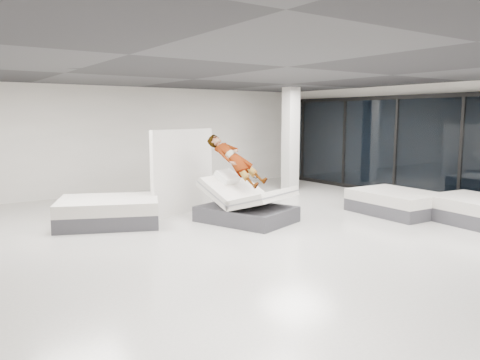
{
  "coord_description": "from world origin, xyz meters",
  "views": [
    {
      "loc": [
        -5.64,
        -6.63,
        2.31
      ],
      "look_at": [
        -0.16,
        1.28,
        1.0
      ],
      "focal_mm": 35.0,
      "sensor_mm": 36.0,
      "label": 1
    }
  ],
  "objects_px": {
    "flat_bed_right_far": "(396,202)",
    "remote": "(254,177)",
    "person": "(235,168)",
    "hero_bed": "(247,205)",
    "flat_bed_left_far": "(109,212)",
    "column": "(290,139)",
    "divider_panel": "(183,171)"
  },
  "relations": [
    {
      "from": "flat_bed_left_far",
      "to": "column",
      "type": "bearing_deg",
      "value": 12.68
    },
    {
      "from": "person",
      "to": "flat_bed_right_far",
      "type": "xyz_separation_m",
      "value": [
        3.53,
        -1.63,
        -0.9
      ]
    },
    {
      "from": "divider_panel",
      "to": "column",
      "type": "height_order",
      "value": "column"
    },
    {
      "from": "remote",
      "to": "hero_bed",
      "type": "bearing_deg",
      "value": 168.62
    },
    {
      "from": "remote",
      "to": "column",
      "type": "distance_m",
      "value": 4.57
    },
    {
      "from": "flat_bed_right_far",
      "to": "hero_bed",
      "type": "bearing_deg",
      "value": 158.61
    },
    {
      "from": "hero_bed",
      "to": "column",
      "type": "bearing_deg",
      "value": 37.58
    },
    {
      "from": "hero_bed",
      "to": "divider_panel",
      "type": "relative_size",
      "value": 1.03
    },
    {
      "from": "flat_bed_right_far",
      "to": "flat_bed_left_far",
      "type": "distance_m",
      "value": 6.66
    },
    {
      "from": "column",
      "to": "person",
      "type": "bearing_deg",
      "value": -146.0
    },
    {
      "from": "divider_panel",
      "to": "hero_bed",
      "type": "bearing_deg",
      "value": -91.87
    },
    {
      "from": "flat_bed_left_far",
      "to": "column",
      "type": "xyz_separation_m",
      "value": [
        6.34,
        1.43,
        1.32
      ]
    },
    {
      "from": "remote",
      "to": "flat_bed_right_far",
      "type": "distance_m",
      "value": 3.57
    },
    {
      "from": "hero_bed",
      "to": "flat_bed_right_far",
      "type": "distance_m",
      "value": 3.69
    },
    {
      "from": "hero_bed",
      "to": "divider_panel",
      "type": "bearing_deg",
      "value": 111.54
    },
    {
      "from": "hero_bed",
      "to": "flat_bed_left_far",
      "type": "relative_size",
      "value": 0.91
    },
    {
      "from": "remote",
      "to": "flat_bed_right_far",
      "type": "relative_size",
      "value": 0.07
    },
    {
      "from": "flat_bed_right_far",
      "to": "flat_bed_left_far",
      "type": "xyz_separation_m",
      "value": [
        -6.04,
        2.8,
        0.01
      ]
    },
    {
      "from": "person",
      "to": "remote",
      "type": "height_order",
      "value": "person"
    },
    {
      "from": "flat_bed_right_far",
      "to": "remote",
      "type": "bearing_deg",
      "value": 156.84
    },
    {
      "from": "flat_bed_right_far",
      "to": "column",
      "type": "height_order",
      "value": "column"
    },
    {
      "from": "person",
      "to": "divider_panel",
      "type": "bearing_deg",
      "value": 93.23
    },
    {
      "from": "person",
      "to": "column",
      "type": "height_order",
      "value": "column"
    },
    {
      "from": "hero_bed",
      "to": "column",
      "type": "xyz_separation_m",
      "value": [
        3.74,
        2.88,
        1.23
      ]
    },
    {
      "from": "divider_panel",
      "to": "column",
      "type": "bearing_deg",
      "value": -8.21
    },
    {
      "from": "hero_bed",
      "to": "flat_bed_right_far",
      "type": "xyz_separation_m",
      "value": [
        3.44,
        -1.35,
        -0.1
      ]
    },
    {
      "from": "remote",
      "to": "divider_panel",
      "type": "distance_m",
      "value": 1.88
    },
    {
      "from": "flat_bed_right_far",
      "to": "divider_panel",
      "type": "bearing_deg",
      "value": 143.55
    },
    {
      "from": "hero_bed",
      "to": "remote",
      "type": "xyz_separation_m",
      "value": [
        0.22,
        0.03,
        0.61
      ]
    },
    {
      "from": "hero_bed",
      "to": "flat_bed_left_far",
      "type": "height_order",
      "value": "hero_bed"
    },
    {
      "from": "remote",
      "to": "flat_bed_right_far",
      "type": "xyz_separation_m",
      "value": [
        3.21,
        -1.37,
        -0.71
      ]
    },
    {
      "from": "flat_bed_left_far",
      "to": "column",
      "type": "height_order",
      "value": "column"
    }
  ]
}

